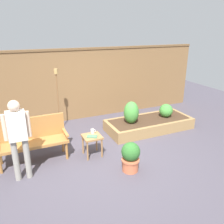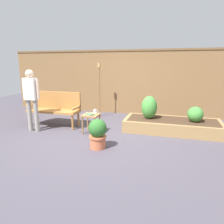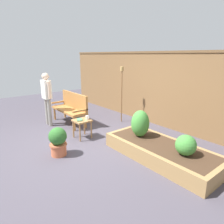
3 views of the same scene
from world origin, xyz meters
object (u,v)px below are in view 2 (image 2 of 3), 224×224
object	(u,v)px
person_by_bench	(31,95)
potted_boxwood	(98,133)
book_on_table	(90,114)
shrub_near_bench	(149,107)
shrub_far_corner	(195,114)
cup_on_table	(95,111)
tiki_torch	(99,80)
garden_bench	(55,106)
side_table	(91,117)

from	to	relation	value
person_by_bench	potted_boxwood	bearing A→B (deg)	-16.91
book_on_table	shrub_near_bench	distance (m)	1.55
shrub_far_corner	person_by_bench	distance (m)	4.10
cup_on_table	tiki_torch	distance (m)	1.71
book_on_table	shrub_far_corner	bearing A→B (deg)	44.46
cup_on_table	potted_boxwood	distance (m)	1.10
book_on_table	shrub_near_bench	world-z (taller)	shrub_near_bench
shrub_near_bench	garden_bench	bearing A→B (deg)	-172.76
cup_on_table	potted_boxwood	bearing A→B (deg)	-66.53
cup_on_table	potted_boxwood	size ratio (longest dim) A/B	0.19
garden_bench	tiki_torch	bearing A→B (deg)	56.44
garden_bench	shrub_near_bench	size ratio (longest dim) A/B	2.42
cup_on_table	potted_boxwood	world-z (taller)	potted_boxwood
garden_bench	person_by_bench	size ratio (longest dim) A/B	0.92
side_table	shrub_far_corner	xyz separation A→B (m)	(2.47, 0.68, 0.09)
garden_bench	book_on_table	distance (m)	1.27
shrub_far_corner	tiki_torch	size ratio (longest dim) A/B	0.22
garden_bench	shrub_far_corner	distance (m)	3.71
side_table	potted_boxwood	size ratio (longest dim) A/B	0.78
garden_bench	shrub_far_corner	xyz separation A→B (m)	(3.69, 0.33, -0.06)
garden_bench	cup_on_table	distance (m)	1.30
potted_boxwood	shrub_near_bench	size ratio (longest dim) A/B	1.03
garden_bench	side_table	size ratio (longest dim) A/B	3.00
shrub_near_bench	person_by_bench	size ratio (longest dim) A/B	0.38
side_table	shrub_far_corner	distance (m)	2.57
garden_bench	shrub_far_corner	size ratio (longest dim) A/B	3.82
cup_on_table	shrub_far_corner	xyz separation A→B (m)	(2.41, 0.56, -0.04)
side_table	book_on_table	distance (m)	0.11
shrub_far_corner	book_on_table	bearing A→B (deg)	-163.46
potted_boxwood	cup_on_table	bearing A→B (deg)	113.47
shrub_far_corner	tiki_torch	distance (m)	3.08
person_by_bench	garden_bench	bearing A→B (deg)	67.41
side_table	book_on_table	xyz separation A→B (m)	(-0.01, -0.06, 0.10)
cup_on_table	person_by_bench	distance (m)	1.64
tiki_torch	shrub_near_bench	bearing A→B (deg)	-29.42
shrub_near_bench	person_by_bench	distance (m)	3.01
tiki_torch	person_by_bench	size ratio (longest dim) A/B	1.10
book_on_table	person_by_bench	xyz separation A→B (m)	(-1.47, -0.22, 0.44)
cup_on_table	shrub_near_bench	size ratio (longest dim) A/B	0.20
potted_boxwood	tiki_torch	bearing A→B (deg)	108.75
potted_boxwood	shrub_far_corner	world-z (taller)	shrub_far_corner
shrub_near_bench	shrub_far_corner	distance (m)	1.13
book_on_table	shrub_far_corner	xyz separation A→B (m)	(2.49, 0.74, -0.00)
book_on_table	potted_boxwood	distance (m)	0.98
cup_on_table	shrub_near_bench	xyz separation A→B (m)	(1.29, 0.56, 0.07)
shrub_near_bench	tiki_torch	xyz separation A→B (m)	(-1.71, 0.96, 0.58)
cup_on_table	book_on_table	bearing A→B (deg)	-113.44
shrub_near_bench	shrub_far_corner	xyz separation A→B (m)	(1.13, 0.00, -0.11)
cup_on_table	side_table	bearing A→B (deg)	-117.08
side_table	shrub_near_bench	world-z (taller)	shrub_near_bench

